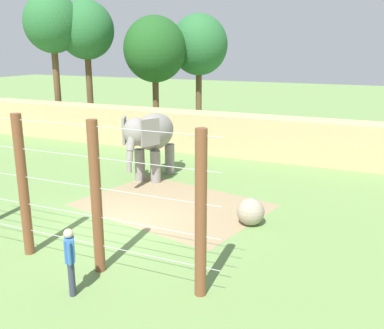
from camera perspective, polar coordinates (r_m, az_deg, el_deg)
name	(u,v)px	position (r m, az deg, el deg)	size (l,w,h in m)	color
ground_plane	(124,223)	(15.02, -8.78, -7.48)	(120.00, 120.00, 0.00)	#6B8E4C
dirt_patch	(172,205)	(16.46, -2.56, -5.24)	(6.52, 4.75, 0.01)	#937F5B
embankment_wall	(231,134)	(24.02, 5.03, 3.90)	(36.00, 1.80, 2.16)	tan
elephant	(151,136)	(19.25, -5.28, 3.71)	(1.67, 3.96, 2.93)	gray
enrichment_ball	(251,212)	(14.68, 7.59, -6.05)	(0.91, 0.91, 0.91)	gray
cable_fence	(59,192)	(12.11, -16.85, -3.42)	(9.08, 0.28, 4.01)	brown
zookeeper	(70,258)	(10.88, -15.47, -11.63)	(0.46, 0.51, 1.67)	#33384C
tree_far_left	(199,45)	(32.86, 0.91, 15.16)	(4.13, 4.13, 7.97)	brown
tree_left_of_centre	(52,24)	(32.23, -17.62, 16.90)	(3.76, 3.76, 9.17)	brown
tree_behind_wall	(86,31)	(32.48, -13.52, 16.44)	(3.82, 3.82, 8.79)	brown
tree_right_of_centre	(155,50)	(31.23, -4.83, 14.58)	(4.27, 4.27, 7.74)	brown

